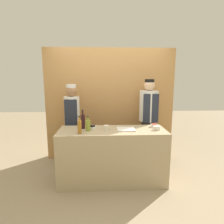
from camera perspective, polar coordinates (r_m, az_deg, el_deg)
ground_plane at (r=3.51m, az=0.11°, el=-20.11°), size 14.00×14.00×0.00m
cabinet_wall at (r=4.14m, az=-0.63°, el=2.27°), size 2.77×0.18×2.40m
counter at (r=3.30m, az=0.11°, el=-13.18°), size 1.80×0.64×0.92m
sauce_bowl_white at (r=3.23m, az=13.52°, el=-4.70°), size 0.11×0.11×0.06m
sauce_bowl_yellow at (r=3.23m, az=-6.26°, el=-4.64°), size 0.17×0.17×0.04m
sauce_bowl_red at (r=3.40m, az=12.67°, el=-4.01°), size 0.12×0.12×0.05m
cutting_board at (r=3.15m, az=4.29°, el=-5.27°), size 0.29×0.25×0.02m
bottle_amber at (r=2.96m, az=-9.88°, el=-4.41°), size 0.06×0.06×0.28m
bottle_wine at (r=3.23m, az=-8.86°, el=-2.79°), size 0.07×0.07×0.33m
bottle_oil at (r=3.08m, az=-7.34°, el=-4.01°), size 0.08×0.08×0.25m
cup_cream at (r=3.12m, az=-1.78°, el=-4.80°), size 0.09×0.09×0.08m
chef_left at (r=3.86m, az=-11.98°, el=-2.63°), size 0.30×0.30×1.66m
chef_right at (r=3.91m, az=11.00°, el=-2.09°), size 0.38×0.38×1.76m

